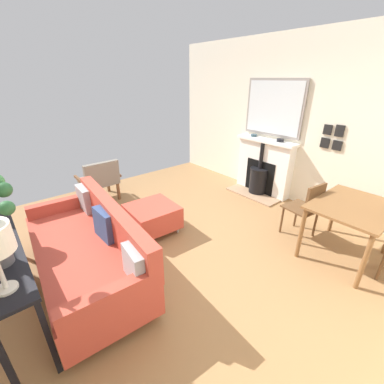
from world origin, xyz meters
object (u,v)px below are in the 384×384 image
(fireplace, at_px, (262,170))
(dining_chair_near_fireplace, at_px, (307,206))
(dining_table, at_px, (353,212))
(mantel_bowl_near, at_px, (254,135))
(ottoman, at_px, (152,216))
(mantel_bowl_far, at_px, (280,140))
(console_table, at_px, (1,252))
(armchair_accent, at_px, (100,178))
(sofa, at_px, (89,250))

(fireplace, bearing_deg, dining_chair_near_fireplace, 57.57)
(dining_table, xyz_separation_m, dining_chair_near_fireplace, (0.01, -0.54, -0.13))
(dining_table, bearing_deg, dining_chair_near_fireplace, -88.82)
(mantel_bowl_near, distance_m, ottoman, 2.56)
(mantel_bowl_far, xyz_separation_m, ottoman, (2.42, -0.44, -0.84))
(fireplace, distance_m, mantel_bowl_near, 0.69)
(console_table, relative_size, dining_table, 1.78)
(mantel_bowl_near, xyz_separation_m, console_table, (4.18, 0.49, -0.41))
(ottoman, bearing_deg, armchair_accent, -83.14)
(mantel_bowl_near, distance_m, dining_chair_near_fireplace, 1.95)
(fireplace, xyz_separation_m, sofa, (3.43, 0.19, -0.12))
(armchair_accent, height_order, console_table, armchair_accent)
(armchair_accent, bearing_deg, dining_chair_near_fireplace, 120.03)
(mantel_bowl_near, height_order, dining_table, mantel_bowl_near)
(mantel_bowl_far, bearing_deg, mantel_bowl_near, -90.00)
(sofa, xyz_separation_m, armchair_accent, (-0.85, -1.83, 0.09))
(ottoman, height_order, dining_table, dining_table)
(dining_table, relative_size, dining_chair_near_fireplace, 1.23)
(mantel_bowl_near, relative_size, mantel_bowl_far, 0.94)
(mantel_bowl_far, bearing_deg, ottoman, -10.24)
(ottoman, relative_size, dining_chair_near_fireplace, 0.83)
(sofa, height_order, console_table, sofa)
(dining_table, bearing_deg, sofa, -33.13)
(fireplace, bearing_deg, mantel_bowl_near, -94.59)
(armchair_accent, bearing_deg, ottoman, 96.86)
(sofa, distance_m, dining_table, 3.10)
(mantel_bowl_near, relative_size, sofa, 0.06)
(fireplace, height_order, dining_chair_near_fireplace, fireplace)
(sofa, bearing_deg, dining_table, 146.87)
(armchair_accent, relative_size, dining_chair_near_fireplace, 0.93)
(mantel_bowl_near, xyz_separation_m, dining_chair_near_fireplace, (0.87, 1.64, -0.59))
(mantel_bowl_near, xyz_separation_m, mantel_bowl_far, (0.00, 0.58, 0.00))
(fireplace, bearing_deg, mantel_bowl_far, 95.10)
(dining_table, distance_m, dining_chair_near_fireplace, 0.55)
(armchair_accent, distance_m, dining_chair_near_fireplace, 3.44)
(armchair_accent, bearing_deg, sofa, 64.96)
(console_table, xyz_separation_m, dining_table, (-3.31, 1.69, -0.05))
(mantel_bowl_near, distance_m, console_table, 4.22)
(fireplace, height_order, mantel_bowl_far, mantel_bowl_far)
(mantel_bowl_near, relative_size, ottoman, 0.17)
(console_table, distance_m, dining_chair_near_fireplace, 3.50)
(sofa, bearing_deg, fireplace, -176.89)
(mantel_bowl_near, relative_size, dining_chair_near_fireplace, 0.14)
(mantel_bowl_near, height_order, armchair_accent, mantel_bowl_near)
(ottoman, relative_size, dining_table, 0.67)
(armchair_accent, bearing_deg, fireplace, 147.46)
(sofa, height_order, dining_chair_near_fireplace, dining_chair_near_fireplace)
(dining_table, height_order, dining_chair_near_fireplace, dining_chair_near_fireplace)
(sofa, bearing_deg, mantel_bowl_near, -171.93)
(fireplace, relative_size, armchair_accent, 1.52)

